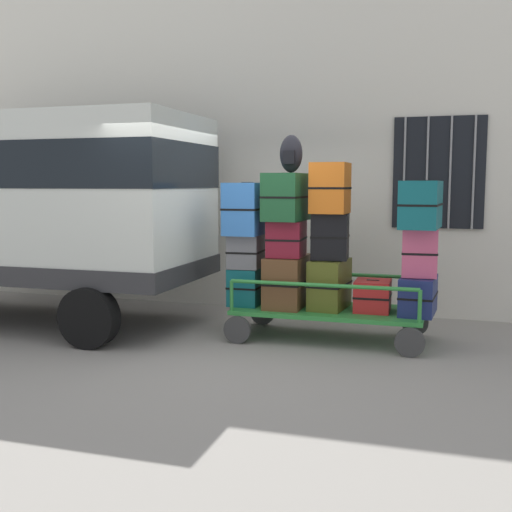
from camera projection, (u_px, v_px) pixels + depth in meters
ground_plane at (235, 342)px, 7.33m from camera, size 40.00×40.00×0.00m
building_wall at (284, 140)px, 9.16m from camera, size 12.00×0.38×5.00m
van at (30, 198)px, 8.25m from camera, size 4.60×2.10×2.70m
luggage_cart at (329, 313)px, 7.44m from camera, size 2.28×1.08×0.37m
cart_railing at (329, 283)px, 7.40m from camera, size 2.18×0.95×0.37m
suitcase_left_bottom at (248, 285)px, 7.75m from camera, size 0.38×0.63×0.46m
suitcase_left_middle at (246, 251)px, 7.63m from camera, size 0.41×0.51×0.41m
suitcase_left_top at (247, 209)px, 7.62m from camera, size 0.43×0.76×0.63m
suitcase_midleft_bottom at (288, 281)px, 7.57m from camera, size 0.45×0.80×0.62m
suitcase_midleft_middle at (287, 239)px, 7.46m from camera, size 0.45×0.59×0.43m
suitcase_midleft_top at (287, 197)px, 7.41m from camera, size 0.47×0.76×0.57m
suitcase_center_bottom at (330, 284)px, 7.44m from camera, size 0.45×0.69×0.59m
suitcase_center_middle at (330, 236)px, 7.37m from camera, size 0.46×0.45×0.54m
suitcase_center_top at (330, 188)px, 7.26m from camera, size 0.43×0.48×0.59m
suitcase_midright_bottom at (373, 296)px, 7.27m from camera, size 0.42×0.47×0.37m
suitcase_right_bottom at (418, 295)px, 7.12m from camera, size 0.43×0.69×0.44m
suitcase_right_middle at (420, 252)px, 7.08m from camera, size 0.42×0.48×0.55m
suitcase_right_top at (421, 205)px, 7.00m from camera, size 0.47×0.80×0.54m
backpack at (291, 154)px, 7.34m from camera, size 0.27×0.22×0.44m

